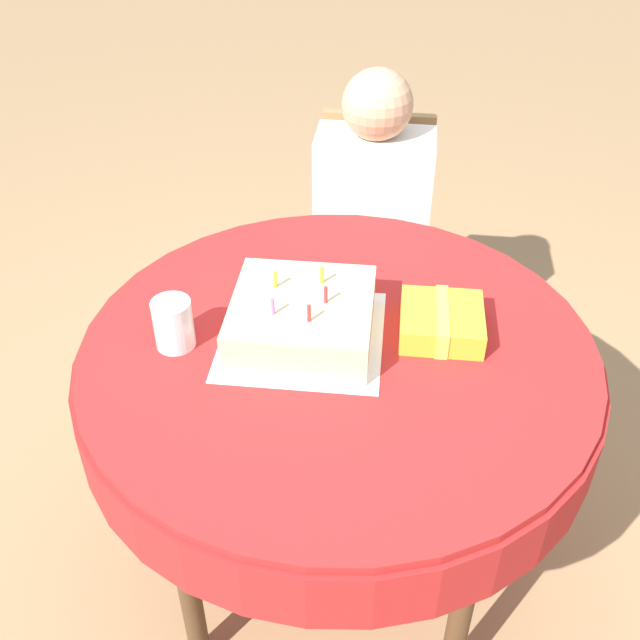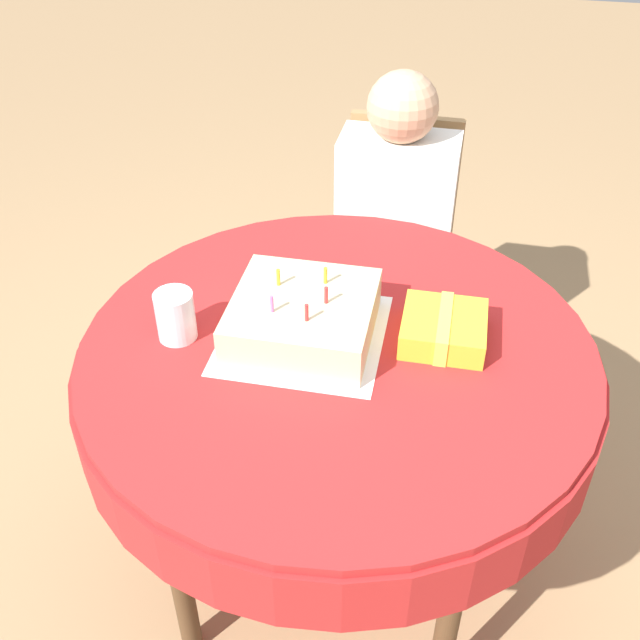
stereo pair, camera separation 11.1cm
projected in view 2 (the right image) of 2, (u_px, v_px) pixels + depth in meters
ground_plane at (334, 562)px, 2.06m from camera, size 12.00×12.00×0.00m
dining_table at (337, 377)px, 1.64m from camera, size 1.11×1.11×0.78m
chair at (395, 254)px, 2.42m from camera, size 0.39×0.39×0.90m
person at (394, 220)px, 2.24m from camera, size 0.34×0.29×1.09m
napkin at (303, 334)px, 1.61m from camera, size 0.34×0.34×0.00m
birthday_cake at (303, 317)px, 1.58m from camera, size 0.29×0.29×0.13m
drinking_glass at (175, 316)px, 1.57m from camera, size 0.08×0.08×0.11m
gift_box at (444, 329)px, 1.58m from camera, size 0.17×0.18×0.06m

